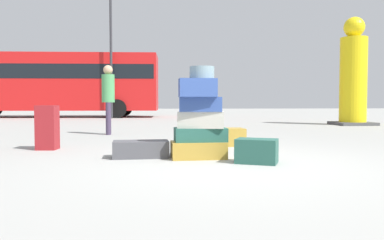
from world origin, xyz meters
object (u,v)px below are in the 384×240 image
Objects in this scene: suitcase_tan_upright_blue at (224,137)px; suitcase_charcoal_foreground_far at (141,149)px; suitcase_tower at (200,122)px; lamp_post at (111,20)px; yellow_dummy_statue at (353,78)px; suitcase_maroon_behind_tower at (47,127)px; suitcase_teal_white_trunk at (257,151)px; person_bearded_onlooker at (108,94)px; parked_bus at (51,81)px.

suitcase_charcoal_foreground_far is at bearing -139.08° from suitcase_tan_upright_blue.
suitcase_tower is 1.65m from suitcase_tan_upright_blue.
lamp_post is at bearing 101.80° from suitcase_tower.
yellow_dummy_statue is (6.73, 7.13, 1.47)m from suitcase_charcoal_foreground_far.
suitcase_tower reaches higher than suitcase_charcoal_foreground_far.
suitcase_maroon_behind_tower reaches higher than suitcase_teal_white_trunk.
lamp_post is (-8.70, 6.01, 3.01)m from yellow_dummy_statue.
yellow_dummy_statue is at bearing 44.45° from suitcase_tan_upright_blue.
person_bearded_onlooker is (-2.33, 2.59, 0.82)m from suitcase_tan_upright_blue.
suitcase_maroon_behind_tower is 0.20× the size of yellow_dummy_statue.
suitcase_charcoal_foreground_far is at bearing 7.83° from person_bearded_onlooker.
suitcase_maroon_behind_tower is 3.00m from person_bearded_onlooker.
suitcase_tower is at bearing 17.46° from person_bearded_onlooker.
suitcase_maroon_behind_tower is at bearing -87.99° from lamp_post.
suitcase_charcoal_foreground_far is 1.08× the size of suitcase_tan_upright_blue.
suitcase_tower is 1.64× the size of suitcase_charcoal_foreground_far.
yellow_dummy_statue is (5.34, 5.79, 1.43)m from suitcase_tan_upright_blue.
suitcase_tan_upright_blue is 0.20× the size of yellow_dummy_statue.
suitcase_tower is 1.74× the size of suitcase_maroon_behind_tower.
suitcase_tower is at bearing 168.92° from suitcase_teal_white_trunk.
suitcase_tower is 4.47m from person_bearded_onlooker.
suitcase_maroon_behind_tower is 0.94× the size of suitcase_charcoal_foreground_far.
suitcase_tan_upright_blue is at bearing -61.96° from parked_bus.
lamp_post is at bearing 94.67° from suitcase_charcoal_foreground_far.
suitcase_maroon_behind_tower is at bearing -17.62° from person_bearded_onlooker.
suitcase_charcoal_foreground_far is (-0.80, 0.17, -0.39)m from suitcase_tower.
suitcase_teal_white_trunk is 14.88m from lamp_post.
suitcase_tan_upright_blue is at bearing -132.65° from yellow_dummy_statue.
suitcase_maroon_behind_tower is 1.01× the size of suitcase_tan_upright_blue.
person_bearded_onlooker is at bearing -66.70° from parked_bus.
suitcase_maroon_behind_tower is 0.10× the size of lamp_post.
suitcase_maroon_behind_tower reaches higher than suitcase_tan_upright_blue.
parked_bus is at bearing 136.95° from suitcase_teal_white_trunk.
suitcase_teal_white_trunk reaches higher than suitcase_charcoal_foreground_far.
suitcase_tower is 2.65m from suitcase_maroon_behind_tower.
suitcase_tan_upright_blue is at bearing 68.71° from suitcase_tower.
lamp_post is (-3.45, 13.77, 4.44)m from suitcase_teal_white_trunk.
person_bearded_onlooker is at bearing -83.61° from lamp_post.
parked_bus reaches higher than person_bearded_onlooker.
suitcase_tower is 0.76× the size of person_bearded_onlooker.
suitcase_tower reaches higher than suitcase_maroon_behind_tower.
yellow_dummy_statue is 0.50× the size of lamp_post.
suitcase_teal_white_trunk is at bearing -25.45° from suitcase_maroon_behind_tower.
suitcase_tower reaches higher than suitcase_tan_upright_blue.
suitcase_tower is 0.89m from suitcase_teal_white_trunk.
suitcase_tan_upright_blue is at bearing 116.29° from suitcase_teal_white_trunk.
parked_bus is (-5.17, 14.88, 1.72)m from suitcase_charcoal_foreground_far.
yellow_dummy_statue is at bearing 42.78° from suitcase_charcoal_foreground_far.
suitcase_tan_upright_blue is 0.07× the size of parked_bus.
suitcase_charcoal_foreground_far is at bearing -30.38° from suitcase_maroon_behind_tower.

